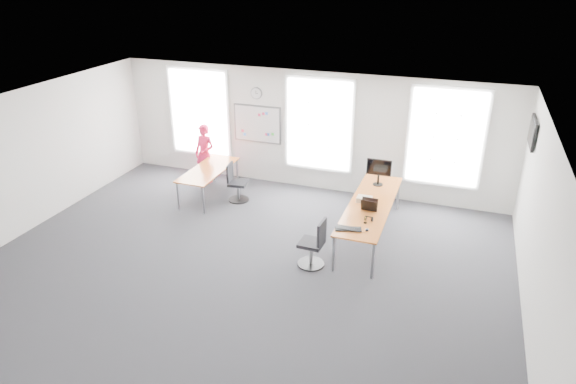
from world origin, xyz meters
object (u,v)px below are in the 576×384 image
at_px(chair_left, 236,184).
at_px(desk_left, 208,171).
at_px(keyboard, 348,229).
at_px(monitor, 379,170).
at_px(person, 205,154).
at_px(chair_right, 314,246).
at_px(headphones, 369,219).
at_px(desk_right, 371,206).

bearing_deg(chair_left, desk_left, 82.29).
height_order(chair_left, keyboard, chair_left).
bearing_deg(desk_left, monitor, 3.89).
bearing_deg(person, chair_left, -23.83).
height_order(chair_left, monitor, monitor).
distance_m(chair_right, keyboard, 0.73).
xyz_separation_m(desk_left, chair_right, (3.39, -2.19, -0.23)).
xyz_separation_m(chair_right, chair_left, (-2.65, 2.19, -0.02)).
xyz_separation_m(headphones, monitor, (-0.15, 1.78, 0.32)).
bearing_deg(chair_right, desk_right, 155.09).
bearing_deg(monitor, keyboard, -93.09).
xyz_separation_m(person, keyboard, (4.49, -2.77, 0.01)).
bearing_deg(monitor, headphones, -84.80).
distance_m(desk_left, keyboard, 4.45).
xyz_separation_m(chair_left, person, (-1.25, 0.80, 0.36)).
xyz_separation_m(keyboard, headphones, (0.29, 0.47, 0.03)).
relative_size(desk_left, person, 1.27).
relative_size(chair_right, chair_left, 1.04).
height_order(desk_right, headphones, headphones).
height_order(desk_left, chair_left, chair_left).
bearing_deg(keyboard, desk_left, 137.36).
relative_size(chair_left, keyboard, 1.91).
bearing_deg(chair_left, monitor, -92.83).
relative_size(desk_right, desk_left, 1.63).
bearing_deg(chair_left, desk_right, -109.39).
height_order(chair_right, chair_left, chair_right).
xyz_separation_m(chair_right, headphones, (0.88, 0.69, 0.40)).
distance_m(desk_right, monitor, 1.08).
height_order(chair_right, person, person).
bearing_deg(monitor, chair_left, -174.88).
xyz_separation_m(desk_right, headphones, (0.11, -0.79, 0.10)).
bearing_deg(person, desk_left, -48.37).
bearing_deg(chair_left, chair_right, -137.14).
distance_m(desk_left, person, 0.96).
distance_m(chair_right, person, 4.93).
xyz_separation_m(desk_left, monitor, (4.12, 0.28, 0.49)).
relative_size(desk_left, monitor, 3.22).
bearing_deg(chair_right, person, -124.78).
xyz_separation_m(chair_left, headphones, (3.53, -1.50, 0.41)).
xyz_separation_m(person, headphones, (4.78, -2.30, 0.05)).
distance_m(chair_right, chair_left, 3.44).
xyz_separation_m(desk_left, headphones, (4.27, -1.50, 0.17)).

